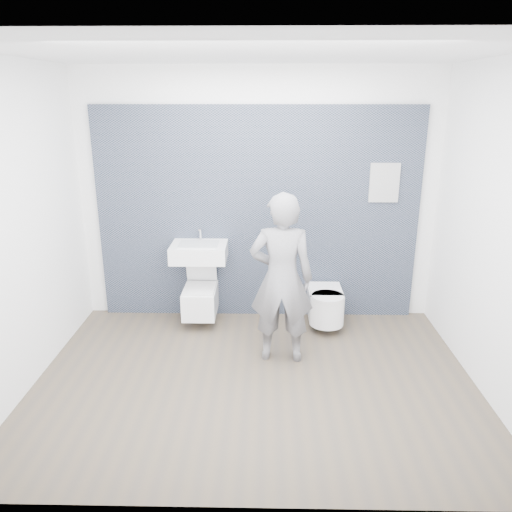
{
  "coord_description": "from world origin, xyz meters",
  "views": [
    {
      "loc": [
        0.09,
        -4.01,
        2.5
      ],
      "look_at": [
        0.0,
        0.6,
        1.0
      ],
      "focal_mm": 35.0,
      "sensor_mm": 36.0,
      "label": 1
    }
  ],
  "objects_px": {
    "washbasin": "(199,252)",
    "visitor": "(281,279)",
    "toilet_square": "(200,299)",
    "toilet_rounded": "(326,305)"
  },
  "relations": [
    {
      "from": "toilet_square",
      "to": "toilet_rounded",
      "type": "distance_m",
      "value": 1.41
    },
    {
      "from": "washbasin",
      "to": "toilet_rounded",
      "type": "xyz_separation_m",
      "value": [
        1.41,
        -0.09,
        -0.59
      ]
    },
    {
      "from": "visitor",
      "to": "washbasin",
      "type": "bearing_deg",
      "value": -39.38
    },
    {
      "from": "washbasin",
      "to": "toilet_square",
      "type": "xyz_separation_m",
      "value": [
        -0.0,
        -0.03,
        -0.55
      ]
    },
    {
      "from": "toilet_rounded",
      "to": "visitor",
      "type": "xyz_separation_m",
      "value": [
        -0.52,
        -0.71,
        0.57
      ]
    },
    {
      "from": "washbasin",
      "to": "toilet_square",
      "type": "height_order",
      "value": "washbasin"
    },
    {
      "from": "toilet_square",
      "to": "visitor",
      "type": "distance_m",
      "value": 1.29
    },
    {
      "from": "washbasin",
      "to": "visitor",
      "type": "relative_size",
      "value": 0.36
    },
    {
      "from": "toilet_square",
      "to": "visitor",
      "type": "height_order",
      "value": "visitor"
    },
    {
      "from": "toilet_rounded",
      "to": "visitor",
      "type": "height_order",
      "value": "visitor"
    }
  ]
}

